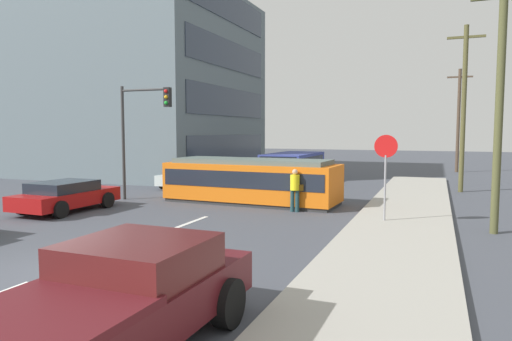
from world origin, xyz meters
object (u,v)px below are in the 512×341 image
(stop_sign, at_px, (386,160))
(traffic_light_mast, at_px, (141,121))
(streetcar_tram, at_px, (251,180))
(parked_sedan_mid, at_px, (66,195))
(utility_pole_near, at_px, (499,101))
(utility_pole_mid, at_px, (464,106))
(city_bus, at_px, (293,165))
(parked_sedan_far, at_px, (189,176))
(utility_pole_far, at_px, (458,119))
(pickup_truck_parked, at_px, (117,301))
(pedestrian_crossing, at_px, (295,188))

(stop_sign, xyz_separation_m, traffic_light_mast, (-10.79, 1.59, 1.40))
(streetcar_tram, distance_m, parked_sedan_mid, 7.59)
(stop_sign, bearing_deg, utility_pole_near, -3.80)
(utility_pole_mid, bearing_deg, traffic_light_mast, -148.04)
(stop_sign, xyz_separation_m, utility_pole_near, (3.29, -0.22, 1.84))
(city_bus, relative_size, stop_sign, 2.00)
(parked_sedan_far, xyz_separation_m, stop_sign, (11.34, -6.74, 1.57))
(parked_sedan_mid, bearing_deg, utility_pole_far, 58.64)
(city_bus, relative_size, parked_sedan_far, 1.40)
(utility_pole_mid, relative_size, utility_pole_far, 1.08)
(pickup_truck_parked, relative_size, traffic_light_mast, 0.97)
(pedestrian_crossing, height_order, traffic_light_mast, traffic_light_mast)
(stop_sign, bearing_deg, city_bus, 119.64)
(pedestrian_crossing, xyz_separation_m, utility_pole_far, (6.52, 21.34, 3.13))
(utility_pole_mid, height_order, utility_pole_far, utility_pole_mid)
(pedestrian_crossing, height_order, parked_sedan_far, pedestrian_crossing)
(utility_pole_mid, bearing_deg, pedestrian_crossing, -125.55)
(pickup_truck_parked, distance_m, stop_sign, 11.25)
(utility_pole_mid, bearing_deg, pickup_truck_parked, -104.06)
(pickup_truck_parked, distance_m, utility_pole_near, 12.55)
(pickup_truck_parked, height_order, utility_pole_near, utility_pole_near)
(city_bus, xyz_separation_m, pedestrian_crossing, (3.31, -10.72, -0.07))
(pedestrian_crossing, bearing_deg, stop_sign, -19.77)
(traffic_light_mast, bearing_deg, stop_sign, -8.39)
(streetcar_tram, height_order, utility_pole_near, utility_pole_near)
(city_bus, height_order, pedestrian_crossing, city_bus)
(pickup_truck_parked, relative_size, parked_sedan_mid, 1.19)
(parked_sedan_mid, xyz_separation_m, utility_pole_mid, (14.70, 11.95, 3.78))
(pickup_truck_parked, bearing_deg, utility_pole_far, 80.71)
(utility_pole_mid, distance_m, utility_pole_far, 12.55)
(streetcar_tram, bearing_deg, utility_pole_mid, 39.84)
(streetcar_tram, xyz_separation_m, utility_pole_far, (8.96, 19.82, 3.08))
(streetcar_tram, bearing_deg, pedestrian_crossing, -31.94)
(city_bus, bearing_deg, traffic_light_mast, -110.94)
(pickup_truck_parked, height_order, parked_sedan_far, pickup_truck_parked)
(parked_sedan_mid, bearing_deg, stop_sign, 9.02)
(streetcar_tram, xyz_separation_m, utility_pole_near, (9.24, -3.00, 3.03))
(pickup_truck_parked, height_order, parked_sedan_mid, pickup_truck_parked)
(streetcar_tram, xyz_separation_m, parked_sedan_mid, (-5.97, -4.67, -0.37))
(pedestrian_crossing, height_order, stop_sign, stop_sign)
(stop_sign, height_order, utility_pole_near, utility_pole_near)
(pedestrian_crossing, relative_size, utility_pole_near, 0.22)
(streetcar_tram, relative_size, parked_sedan_far, 1.88)
(pickup_truck_parked, relative_size, utility_pole_near, 0.65)
(city_bus, distance_m, utility_pole_far, 14.79)
(pedestrian_crossing, relative_size, parked_sedan_far, 0.41)
(parked_sedan_far, bearing_deg, utility_pole_far, 47.87)
(pedestrian_crossing, distance_m, utility_pole_near, 7.62)
(city_bus, relative_size, utility_pole_near, 0.75)
(city_bus, distance_m, parked_sedan_far, 6.93)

